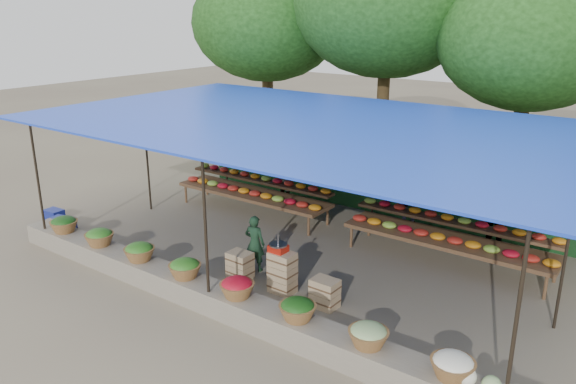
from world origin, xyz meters
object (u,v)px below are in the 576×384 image
Objects in this scene: crate_counter at (281,276)px; vendor_seated at (255,243)px; weighing_scale at (278,247)px; blue_crate_back at (54,215)px; blue_crate_front at (62,225)px.

crate_counter is 2.08× the size of vendor_seated.
weighing_scale is at bearing 143.53° from vendor_seated.
blue_crate_front is at bearing -24.94° from blue_crate_back.
vendor_seated is 4.99m from blue_crate_front.
blue_crate_front is at bearing -173.72° from crate_counter.
blue_crate_back is (-6.55, -0.32, -0.72)m from weighing_scale.
vendor_seated reaches higher than blue_crate_back.
crate_counter is 6.91× the size of weighing_scale.
crate_counter is 4.34× the size of blue_crate_front.
crate_counter is at bearing -0.00° from weighing_scale.
weighing_scale is 0.77× the size of blue_crate_back.
blue_crate_back is at bearing -3.97° from vendor_seated.
crate_counter is 1.05m from vendor_seated.
blue_crate_front is at bearing 0.84° from vendor_seated.
weighing_scale is at bearing -0.97° from blue_crate_back.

